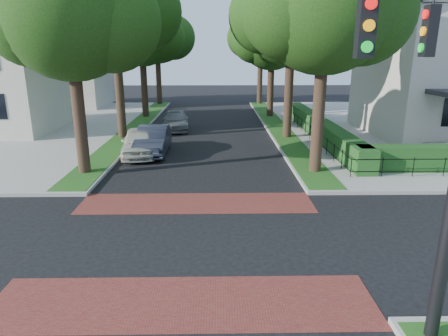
{
  "coord_description": "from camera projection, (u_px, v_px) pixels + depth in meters",
  "views": [
    {
      "loc": [
        0.81,
        -11.3,
        5.66
      ],
      "look_at": [
        1.05,
        2.58,
        1.6
      ],
      "focal_mm": 32.0,
      "sensor_mm": 36.0,
      "label": 1
    }
  ],
  "objects": [
    {
      "name": "parked_car_front",
      "position": [
        139.0,
        142.0,
        22.39
      ],
      "size": [
        2.46,
        4.74,
        1.54
      ],
      "primitive_type": "imported",
      "rotation": [
        0.0,
        0.0,
        0.15
      ],
      "color": "beige",
      "rests_on": "ground"
    },
    {
      "name": "tree_left_back",
      "position": [
        158.0,
        34.0,
        42.15
      ],
      "size": [
        7.75,
        6.66,
        10.44
      ],
      "color": "black",
      "rests_on": "sidewalk_nw"
    },
    {
      "name": "tree_right_far",
      "position": [
        273.0,
        36.0,
        33.82
      ],
      "size": [
        7.25,
        6.23,
        9.74
      ],
      "color": "black",
      "rests_on": "sidewalk_ne"
    },
    {
      "name": "tree_left_mid",
      "position": [
        116.0,
        6.0,
        24.62
      ],
      "size": [
        8.0,
        6.88,
        11.48
      ],
      "color": "black",
      "rests_on": "sidewalk_nw"
    },
    {
      "name": "crosswalk_far",
      "position": [
        197.0,
        203.0,
        15.49
      ],
      "size": [
        9.0,
        2.2,
        0.01
      ],
      "primitive_type": "cube",
      "color": "maroon",
      "rests_on": "ground"
    },
    {
      "name": "house_left_far",
      "position": [
        60.0,
        58.0,
        41.45
      ],
      "size": [
        10.0,
        9.0,
        10.14
      ],
      "color": "beige",
      "rests_on": "sidewalk_nw"
    },
    {
      "name": "tree_left_near",
      "position": [
        73.0,
        13.0,
        17.23
      ],
      "size": [
        7.5,
        6.45,
        10.2
      ],
      "color": "black",
      "rests_on": "sidewalk_nw"
    },
    {
      "name": "fence_main_road",
      "position": [
        308.0,
        130.0,
        26.76
      ],
      "size": [
        0.06,
        18.0,
        0.9
      ],
      "primitive_type": null,
      "color": "black",
      "rests_on": "sidewalk_ne"
    },
    {
      "name": "parked_car_middle",
      "position": [
        153.0,
        140.0,
        22.81
      ],
      "size": [
        1.72,
        4.78,
        1.57
      ],
      "primitive_type": "imported",
      "rotation": [
        0.0,
        0.0,
        0.01
      ],
      "color": "#232734",
      "rests_on": "ground"
    },
    {
      "name": "grass_strip_ne",
      "position": [
        276.0,
        126.0,
        30.8
      ],
      "size": [
        1.6,
        29.8,
        0.02
      ],
      "primitive_type": "cube",
      "color": "#1D4F16",
      "rests_on": "sidewalk_ne"
    },
    {
      "name": "tree_right_back",
      "position": [
        262.0,
        36.0,
        42.37
      ],
      "size": [
        7.5,
        6.45,
        10.2
      ],
      "color": "black",
      "rests_on": "sidewalk_ne"
    },
    {
      "name": "tree_left_far",
      "position": [
        143.0,
        34.0,
        33.57
      ],
      "size": [
        7.0,
        6.02,
        9.86
      ],
      "color": "black",
      "rests_on": "sidewalk_nw"
    },
    {
      "name": "grass_strip_nw",
      "position": [
        136.0,
        126.0,
        30.61
      ],
      "size": [
        1.6,
        29.8,
        0.02
      ],
      "primitive_type": "cube",
      "color": "#1D4F16",
      "rests_on": "sidewalk_nw"
    },
    {
      "name": "crosswalk_near",
      "position": [
        183.0,
        302.0,
        9.35
      ],
      "size": [
        9.0,
        2.2,
        0.01
      ],
      "primitive_type": "cube",
      "color": "maroon",
      "rests_on": "ground"
    },
    {
      "name": "tree_right_mid",
      "position": [
        293.0,
        13.0,
        24.91
      ],
      "size": [
        8.25,
        7.09,
        11.22
      ],
      "color": "black",
      "rests_on": "sidewalk_ne"
    },
    {
      "name": "ground",
      "position": [
        192.0,
        241.0,
        12.42
      ],
      "size": [
        120.0,
        120.0,
        0.0
      ],
      "primitive_type": "plane",
      "color": "black",
      "rests_on": "ground"
    },
    {
      "name": "hedge_main_road",
      "position": [
        320.0,
        128.0,
        26.74
      ],
      "size": [
        1.0,
        18.0,
        1.2
      ],
      "primitive_type": "cube",
      "color": "#174417",
      "rests_on": "sidewalk_ne"
    },
    {
      "name": "tree_right_near",
      "position": [
        327.0,
        4.0,
        17.32
      ],
      "size": [
        7.75,
        6.67,
        10.66
      ],
      "color": "black",
      "rests_on": "sidewalk_ne"
    },
    {
      "name": "parked_car_rear",
      "position": [
        176.0,
        121.0,
        30.0
      ],
      "size": [
        2.2,
        4.69,
        1.32
      ],
      "primitive_type": "imported",
      "rotation": [
        0.0,
        0.0,
        0.08
      ],
      "color": "slate",
      "rests_on": "ground"
    }
  ]
}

